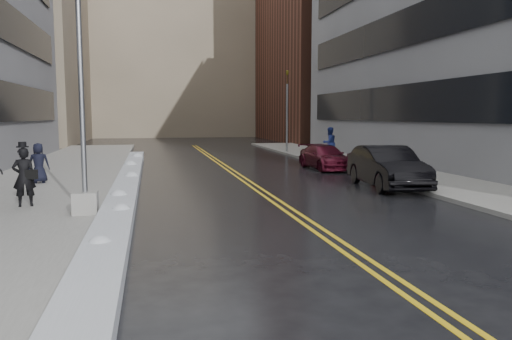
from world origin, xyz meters
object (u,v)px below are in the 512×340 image
car_black (387,167)px  pedestrian_c (39,163)px  lamppost (83,126)px  traffic_signal (287,108)px  car_maroon (325,157)px  pedestrian_fedora (24,177)px  pedestrian_east (329,143)px  fire_hydrant (375,163)px

car_black → pedestrian_c: bearing=171.7°
lamppost → car_black: (10.80, 3.74, -1.71)m
traffic_signal → pedestrian_c: (-14.38, -15.09, -2.45)m
car_maroon → pedestrian_fedora: bearing=-146.7°
traffic_signal → pedestrian_c: bearing=-133.6°
lamppost → pedestrian_east: (12.69, 15.26, -1.41)m
fire_hydrant → pedestrian_c: 14.93m
pedestrian_east → car_black: pedestrian_east is taller
lamppost → fire_hydrant: size_ratio=10.45×
lamppost → pedestrian_c: lamppost is taller
pedestrian_fedora → pedestrian_east: (14.58, 13.73, 0.10)m
fire_hydrant → car_black: size_ratio=0.15×
fire_hydrant → pedestrian_c: size_ratio=0.46×
pedestrian_c → pedestrian_east: bearing=-157.7°
pedestrian_fedora → pedestrian_east: bearing=-147.7°
lamppost → car_black: bearing=19.1°
car_maroon → pedestrian_c: bearing=-166.7°
fire_hydrant → car_black: car_black is taller
pedestrian_east → car_black: size_ratio=0.39×
traffic_signal → car_maroon: (-1.00, -11.17, -2.77)m
pedestrian_fedora → pedestrian_east: 20.03m
fire_hydrant → pedestrian_east: pedestrian_east is taller
lamppost → car_maroon: bearing=45.1°
lamppost → car_maroon: lamppost is taller
traffic_signal → pedestrian_fedora: size_ratio=3.43×
pedestrian_fedora → pedestrian_east: pedestrian_east is taller
lamppost → pedestrian_east: lamppost is taller
traffic_signal → pedestrian_east: (0.89, -6.74, -2.28)m
pedestrian_c → pedestrian_east: pedestrian_east is taller
pedestrian_east → lamppost: bearing=34.9°
lamppost → traffic_signal: (11.80, 22.00, 0.87)m
car_black → car_maroon: 7.09m
lamppost → car_black: 11.56m
lamppost → pedestrian_east: 19.89m
pedestrian_c → car_maroon: 13.95m
pedestrian_c → pedestrian_fedora: bearing=90.9°
lamppost → fire_hydrant: 14.81m
lamppost → pedestrian_fedora: (-1.89, 1.53, -1.51)m
car_black → traffic_signal: bearing=91.9°
lamppost → traffic_signal: lamppost is taller
fire_hydrant → car_black: 4.53m
traffic_signal → car_black: size_ratio=1.20×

